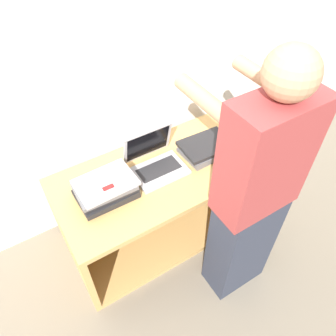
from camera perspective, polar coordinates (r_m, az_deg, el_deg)
ground_plane at (r=2.28m, az=3.10°, el=-15.81°), size 12.00×12.00×0.00m
wall_back at (r=1.92m, az=-8.82°, el=20.47°), size 8.00×0.05×2.40m
cart at (r=2.23m, az=-2.18°, el=-4.80°), size 1.28×0.65×0.57m
laptop_open at (r=1.97m, az=-2.18°, el=1.08°), size 0.32×0.28×0.24m
laptop_stack_left at (r=1.84m, az=-10.82°, el=-3.56°), size 0.33×0.24×0.12m
laptop_stack_right at (r=2.09m, az=6.73°, el=3.57°), size 0.33×0.24×0.07m
person at (r=1.64m, az=14.52°, el=-5.10°), size 0.40×0.52×1.54m
inventory_tag at (r=1.76m, az=-10.38°, el=-3.34°), size 0.06×0.02×0.01m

